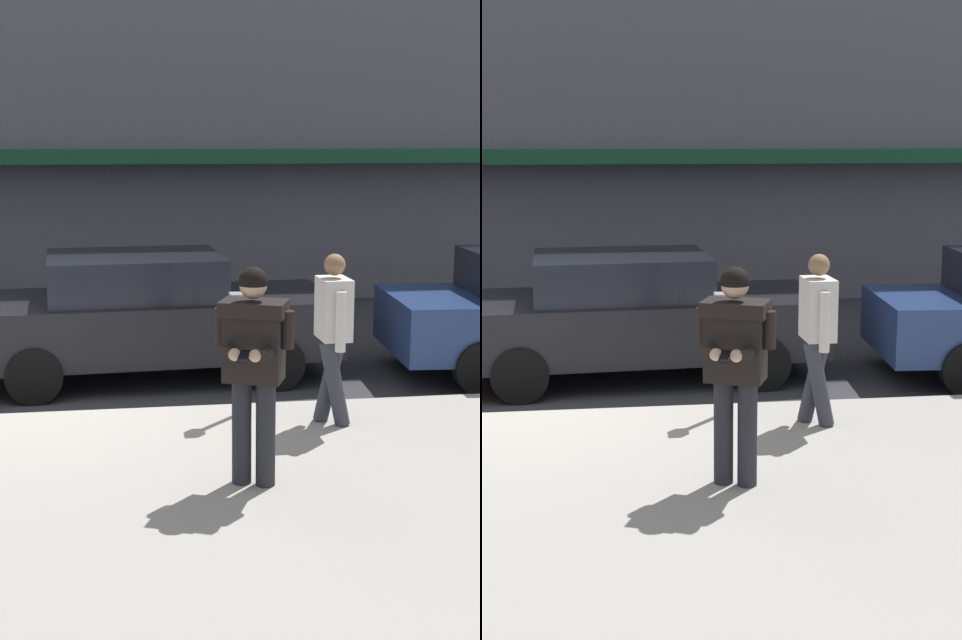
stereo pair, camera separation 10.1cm
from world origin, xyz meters
TOP-DOWN VIEW (x-y plane):
  - ground_plane at (0.00, 0.00)m, footprint 80.00×80.00m
  - sidewalk at (1.00, -2.85)m, footprint 32.00×5.30m
  - curb_paint_line at (1.00, 0.05)m, footprint 28.00×0.12m
  - parked_sedan_mid at (1.25, 1.52)m, footprint 4.60×2.13m
  - man_texting_on_phone at (1.95, -2.43)m, footprint 0.61×0.65m
  - pedestrian_in_light_coat at (2.97, -0.97)m, footprint 0.34×0.60m
  - parking_meter at (2.06, -0.60)m, footprint 0.12×0.18m

SIDE VIEW (x-z plane):
  - ground_plane at x=0.00m, z-range 0.00..0.00m
  - curb_paint_line at x=1.00m, z-range 0.00..0.01m
  - sidewalk at x=1.00m, z-range 0.00..0.14m
  - parked_sedan_mid at x=1.25m, z-range 0.02..1.56m
  - parking_meter at x=2.06m, z-range 0.33..1.60m
  - pedestrian_in_light_coat at x=2.97m, z-range 0.26..1.96m
  - man_texting_on_phone at x=1.95m, z-range 0.35..2.15m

